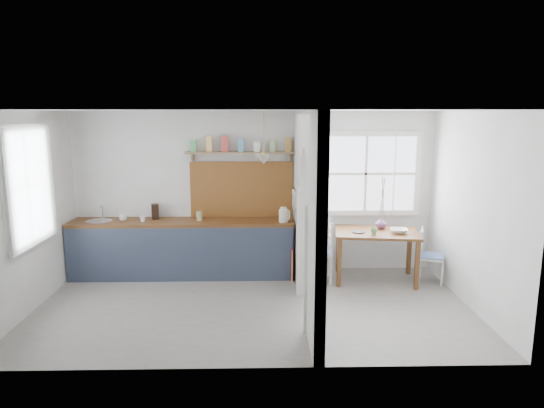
{
  "coord_description": "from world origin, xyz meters",
  "views": [
    {
      "loc": [
        0.11,
        -6.16,
        2.58
      ],
      "look_at": [
        0.26,
        0.57,
        1.3
      ],
      "focal_mm": 32.0,
      "sensor_mm": 36.0,
      "label": 1
    }
  ],
  "objects_px": {
    "kettle": "(284,215)",
    "vase": "(381,223)",
    "dining_table": "(376,256)",
    "chair_right": "(432,256)",
    "chair_left": "(317,251)"
  },
  "relations": [
    {
      "from": "chair_left",
      "to": "chair_right",
      "type": "relative_size",
      "value": 1.16
    },
    {
      "from": "dining_table",
      "to": "chair_right",
      "type": "xyz_separation_m",
      "value": [
        0.85,
        -0.08,
        0.02
      ]
    },
    {
      "from": "chair_left",
      "to": "kettle",
      "type": "xyz_separation_m",
      "value": [
        -0.51,
        0.16,
        0.54
      ]
    },
    {
      "from": "kettle",
      "to": "vase",
      "type": "distance_m",
      "value": 1.54
    },
    {
      "from": "dining_table",
      "to": "kettle",
      "type": "bearing_deg",
      "value": -178.78
    },
    {
      "from": "chair_right",
      "to": "vase",
      "type": "xyz_separation_m",
      "value": [
        -0.74,
        0.26,
        0.46
      ]
    },
    {
      "from": "kettle",
      "to": "vase",
      "type": "xyz_separation_m",
      "value": [
        1.53,
        0.02,
        -0.14
      ]
    },
    {
      "from": "chair_left",
      "to": "vase",
      "type": "height_order",
      "value": "vase"
    },
    {
      "from": "chair_left",
      "to": "vase",
      "type": "bearing_deg",
      "value": 103.09
    },
    {
      "from": "chair_right",
      "to": "vase",
      "type": "bearing_deg",
      "value": 93.28
    },
    {
      "from": "vase",
      "to": "kettle",
      "type": "bearing_deg",
      "value": -179.38
    },
    {
      "from": "chair_left",
      "to": "vase",
      "type": "xyz_separation_m",
      "value": [
        1.02,
        0.17,
        0.39
      ]
    },
    {
      "from": "dining_table",
      "to": "chair_right",
      "type": "height_order",
      "value": "chair_right"
    },
    {
      "from": "kettle",
      "to": "dining_table",
      "type": "bearing_deg",
      "value": -18.46
    },
    {
      "from": "dining_table",
      "to": "vase",
      "type": "distance_m",
      "value": 0.53
    }
  ]
}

